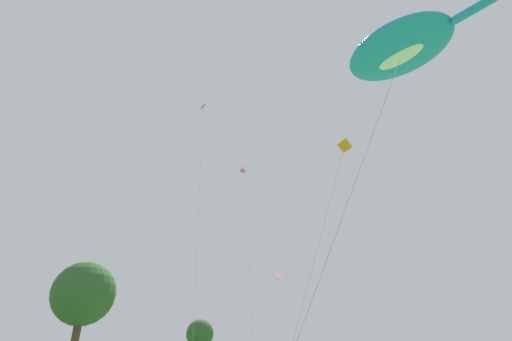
# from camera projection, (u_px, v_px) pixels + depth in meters

# --- Properties ---
(big_show_kite) EXTENTS (5.79, 12.81, 12.81)m
(big_show_kite) POSITION_uv_depth(u_px,v_px,m) (405.00, 46.00, 14.75)
(big_show_kite) COLOR #1E8CBF
(big_show_kite) RESTS_ON ground
(small_kite_stunt_black) EXTENTS (2.86, 2.26, 9.62)m
(small_kite_stunt_black) POSITION_uv_depth(u_px,v_px,m) (279.00, 279.00, 39.22)
(small_kite_stunt_black) COLOR pink
(small_kite_stunt_black) RESTS_ON ground
(small_kite_tiny_distant) EXTENTS (3.35, 3.95, 15.90)m
(small_kite_tiny_distant) POSITION_uv_depth(u_px,v_px,m) (243.00, 172.00, 31.43)
(small_kite_tiny_distant) COLOR pink
(small_kite_tiny_distant) RESTS_ON ground
(small_kite_box_yellow) EXTENTS (1.94, 3.57, 9.86)m
(small_kite_box_yellow) POSITION_uv_depth(u_px,v_px,m) (338.00, 172.00, 15.85)
(small_kite_box_yellow) COLOR orange
(small_kite_box_yellow) RESTS_ON ground
(small_kite_streamer_purple) EXTENTS (1.24, 1.72, 21.74)m
(small_kite_streamer_purple) POSITION_uv_depth(u_px,v_px,m) (201.00, 148.00, 32.20)
(small_kite_streamer_purple) COLOR orange
(small_kite_streamer_purple) RESTS_ON ground
(tree_broad_distant) EXTENTS (4.74, 4.74, 7.96)m
(tree_broad_distant) POSITION_uv_depth(u_px,v_px,m) (200.00, 334.00, 66.78)
(tree_broad_distant) COLOR #513823
(tree_broad_distant) RESTS_ON ground
(tree_pine_center) EXTENTS (7.27, 7.27, 12.18)m
(tree_pine_center) POSITION_uv_depth(u_px,v_px,m) (84.00, 294.00, 45.14)
(tree_pine_center) COLOR #513823
(tree_pine_center) RESTS_ON ground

